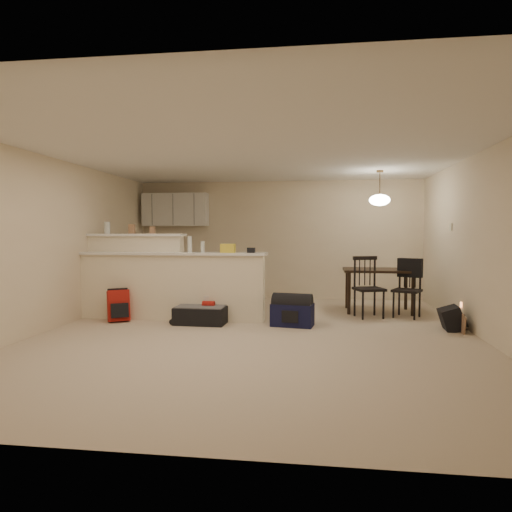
% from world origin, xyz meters
% --- Properties ---
extents(room, '(7.00, 7.02, 2.50)m').
position_xyz_m(room, '(0.00, 0.00, 1.25)').
color(room, beige).
rests_on(room, ground).
extents(breakfast_bar, '(3.08, 0.58, 1.39)m').
position_xyz_m(breakfast_bar, '(-1.76, 0.98, 0.61)').
color(breakfast_bar, '#F6E9C7').
rests_on(breakfast_bar, ground).
extents(upper_cabinets, '(1.40, 0.34, 0.70)m').
position_xyz_m(upper_cabinets, '(-2.20, 3.32, 1.90)').
color(upper_cabinets, white).
rests_on(upper_cabinets, room).
extents(kitchen_counter, '(1.80, 0.60, 0.90)m').
position_xyz_m(kitchen_counter, '(-2.00, 3.19, 0.45)').
color(kitchen_counter, white).
rests_on(kitchen_counter, ground).
extents(thermostat, '(0.02, 0.12, 0.12)m').
position_xyz_m(thermostat, '(2.98, 1.55, 1.50)').
color(thermostat, beige).
rests_on(thermostat, room).
extents(jar, '(0.10, 0.10, 0.20)m').
position_xyz_m(jar, '(-2.71, 1.12, 1.49)').
color(jar, silver).
rests_on(jar, breakfast_bar).
extents(cereal_box, '(0.10, 0.07, 0.16)m').
position_xyz_m(cereal_box, '(-2.27, 1.12, 1.47)').
color(cereal_box, '#986E4E').
rests_on(cereal_box, breakfast_bar).
extents(small_box, '(0.08, 0.06, 0.12)m').
position_xyz_m(small_box, '(-1.91, 1.12, 1.45)').
color(small_box, '#986E4E').
rests_on(small_box, breakfast_bar).
extents(bottle_a, '(0.07, 0.07, 0.26)m').
position_xyz_m(bottle_a, '(-1.20, 0.90, 1.22)').
color(bottle_a, silver).
rests_on(bottle_a, breakfast_bar).
extents(bottle_b, '(0.06, 0.06, 0.18)m').
position_xyz_m(bottle_b, '(-0.99, 0.90, 1.18)').
color(bottle_b, silver).
rests_on(bottle_b, breakfast_bar).
extents(bag_lump, '(0.22, 0.18, 0.14)m').
position_xyz_m(bag_lump, '(-0.58, 0.90, 1.16)').
color(bag_lump, '#986E4E').
rests_on(bag_lump, breakfast_bar).
extents(pouch, '(0.12, 0.10, 0.08)m').
position_xyz_m(pouch, '(-0.20, 0.90, 1.13)').
color(pouch, '#986E4E').
rests_on(pouch, breakfast_bar).
extents(dining_table, '(1.23, 0.83, 0.76)m').
position_xyz_m(dining_table, '(1.91, 2.04, 0.67)').
color(dining_table, black).
rests_on(dining_table, ground).
extents(pendant_lamp, '(0.36, 0.36, 0.62)m').
position_xyz_m(pendant_lamp, '(1.91, 2.04, 1.99)').
color(pendant_lamp, brown).
rests_on(pendant_lamp, room).
extents(dining_chair_near, '(0.55, 0.54, 1.01)m').
position_xyz_m(dining_chair_near, '(1.69, 1.46, 0.51)').
color(dining_chair_near, black).
rests_on(dining_chair_near, ground).
extents(dining_chair_far, '(0.55, 0.54, 0.96)m').
position_xyz_m(dining_chair_far, '(2.31, 1.54, 0.48)').
color(dining_chair_far, black).
rests_on(dining_chair_far, ground).
extents(suitcase, '(0.79, 0.53, 0.26)m').
position_xyz_m(suitcase, '(-0.95, 0.61, 0.13)').
color(suitcase, black).
rests_on(suitcase, ground).
extents(red_backpack, '(0.39, 0.35, 0.49)m').
position_xyz_m(red_backpack, '(-2.29, 0.61, 0.25)').
color(red_backpack, '#AC1A13').
rests_on(red_backpack, ground).
extents(navy_duffel, '(0.67, 0.43, 0.34)m').
position_xyz_m(navy_duffel, '(0.47, 0.61, 0.17)').
color(navy_duffel, '#111335').
rests_on(navy_duffel, ground).
extents(black_daypack, '(0.29, 0.39, 0.33)m').
position_xyz_m(black_daypack, '(2.76, 0.61, 0.16)').
color(black_daypack, black).
rests_on(black_daypack, ground).
extents(cardboard_sheet, '(0.02, 0.38, 0.29)m').
position_xyz_m(cardboard_sheet, '(2.85, 0.48, 0.14)').
color(cardboard_sheet, '#986E4E').
rests_on(cardboard_sheet, ground).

